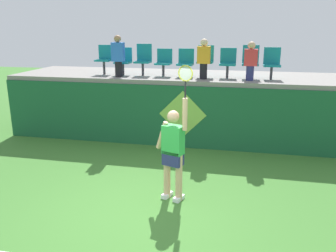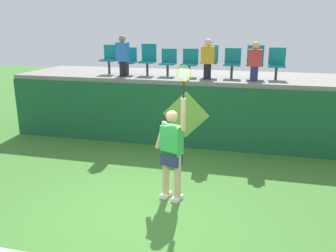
# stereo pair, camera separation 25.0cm
# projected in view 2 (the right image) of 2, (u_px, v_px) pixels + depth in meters

# --- Properties ---
(ground_plane) EXTENTS (40.00, 40.00, 0.00)m
(ground_plane) POSITION_uv_depth(u_px,v_px,m) (138.00, 214.00, 6.24)
(ground_plane) COLOR #3D752D
(court_back_wall) EXTENTS (10.11, 0.20, 1.69)m
(court_back_wall) POSITION_uv_depth(u_px,v_px,m) (182.00, 117.00, 9.50)
(court_back_wall) COLOR #195633
(court_back_wall) RESTS_ON ground_plane
(spectator_platform) EXTENTS (10.11, 2.58, 0.12)m
(spectator_platform) POSITION_uv_depth(u_px,v_px,m) (191.00, 77.00, 10.41)
(spectator_platform) COLOR gray
(spectator_platform) RESTS_ON court_back_wall
(tennis_player) EXTENTS (0.73, 0.37, 2.56)m
(tennis_player) POSITION_uv_depth(u_px,v_px,m) (172.00, 150.00, 6.51)
(tennis_player) COLOR white
(tennis_player) RESTS_ON ground_plane
(tennis_ball) EXTENTS (0.07, 0.07, 0.07)m
(tennis_ball) POSITION_uv_depth(u_px,v_px,m) (177.00, 186.00, 7.25)
(tennis_ball) COLOR #D1E533
(tennis_ball) RESTS_ON ground_plane
(water_bottle) EXTENTS (0.07, 0.07, 0.20)m
(water_bottle) POSITION_uv_depth(u_px,v_px,m) (189.00, 77.00, 9.28)
(water_bottle) COLOR white
(water_bottle) RESTS_ON spectator_platform
(stadium_chair_0) EXTENTS (0.44, 0.42, 0.85)m
(stadium_chair_0) POSITION_uv_depth(u_px,v_px,m) (110.00, 58.00, 10.47)
(stadium_chair_0) COLOR #38383D
(stadium_chair_0) RESTS_ON spectator_platform
(stadium_chair_1) EXTENTS (0.44, 0.42, 0.78)m
(stadium_chair_1) POSITION_uv_depth(u_px,v_px,m) (128.00, 60.00, 10.34)
(stadium_chair_1) COLOR #38383D
(stadium_chair_1) RESTS_ON spectator_platform
(stadium_chair_2) EXTENTS (0.44, 0.42, 0.89)m
(stadium_chair_2) POSITION_uv_depth(u_px,v_px,m) (148.00, 58.00, 10.19)
(stadium_chair_2) COLOR #38383D
(stadium_chair_2) RESTS_ON spectator_platform
(stadium_chair_3) EXTENTS (0.44, 0.42, 0.76)m
(stadium_chair_3) POSITION_uv_depth(u_px,v_px,m) (168.00, 61.00, 10.06)
(stadium_chair_3) COLOR #38383D
(stadium_chair_3) RESTS_ON spectator_platform
(stadium_chair_4) EXTENTS (0.44, 0.42, 0.77)m
(stadium_chair_4) POSITION_uv_depth(u_px,v_px,m) (190.00, 62.00, 9.91)
(stadium_chair_4) COLOR #38383D
(stadium_chair_4) RESTS_ON spectator_platform
(stadium_chair_5) EXTENTS (0.44, 0.42, 0.87)m
(stadium_chair_5) POSITION_uv_depth(u_px,v_px,m) (210.00, 59.00, 9.76)
(stadium_chair_5) COLOR #38383D
(stadium_chair_5) RESTS_ON spectator_platform
(stadium_chair_6) EXTENTS (0.44, 0.42, 0.80)m
(stadium_chair_6) POSITION_uv_depth(u_px,v_px,m) (232.00, 62.00, 9.63)
(stadium_chair_6) COLOR #38383D
(stadium_chair_6) RESTS_ON spectator_platform
(stadium_chair_7) EXTENTS (0.44, 0.42, 0.89)m
(stadium_chair_7) POSITION_uv_depth(u_px,v_px,m) (255.00, 61.00, 9.49)
(stadium_chair_7) COLOR #38383D
(stadium_chair_7) RESTS_ON spectator_platform
(stadium_chair_8) EXTENTS (0.44, 0.42, 0.83)m
(stadium_chair_8) POSITION_uv_depth(u_px,v_px,m) (277.00, 62.00, 9.36)
(stadium_chair_8) COLOR #38383D
(stadium_chair_8) RESTS_ON spectator_platform
(spectator_0) EXTENTS (0.34, 0.20, 1.14)m
(spectator_0) POSITION_uv_depth(u_px,v_px,m) (123.00, 55.00, 9.87)
(spectator_0) COLOR black
(spectator_0) RESTS_ON spectator_platform
(spectator_1) EXTENTS (0.34, 0.20, 1.00)m
(spectator_1) POSITION_uv_depth(u_px,v_px,m) (255.00, 61.00, 9.10)
(spectator_1) COLOR navy
(spectator_1) RESTS_ON spectator_platform
(spectator_2) EXTENTS (0.34, 0.20, 1.06)m
(spectator_2) POSITION_uv_depth(u_px,v_px,m) (208.00, 58.00, 9.38)
(spectator_2) COLOR black
(spectator_2) RESTS_ON spectator_platform
(wall_signage_mount) EXTENTS (1.27, 0.01, 1.56)m
(wall_signage_mount) POSITION_uv_depth(u_px,v_px,m) (185.00, 148.00, 9.60)
(wall_signage_mount) COLOR #195633
(wall_signage_mount) RESTS_ON ground_plane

